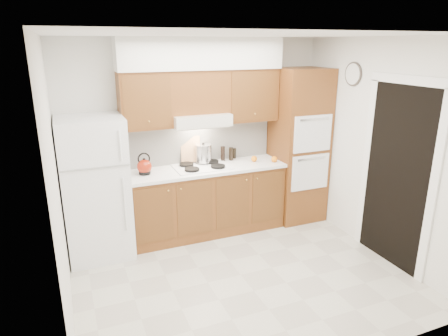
# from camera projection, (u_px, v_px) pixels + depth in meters

# --- Properties ---
(floor) EXTENTS (3.60, 3.60, 0.00)m
(floor) POSITION_uv_depth(u_px,v_px,m) (241.00, 275.00, 4.54)
(floor) COLOR beige
(floor) RESTS_ON ground
(ceiling) EXTENTS (3.60, 3.60, 0.00)m
(ceiling) POSITION_uv_depth(u_px,v_px,m) (244.00, 35.00, 3.76)
(ceiling) COLOR white
(ceiling) RESTS_ON wall_back
(wall_back) EXTENTS (3.60, 0.02, 2.60)m
(wall_back) POSITION_uv_depth(u_px,v_px,m) (196.00, 136.00, 5.48)
(wall_back) COLOR silver
(wall_back) RESTS_ON floor
(wall_left) EXTENTS (0.02, 3.00, 2.60)m
(wall_left) POSITION_uv_depth(u_px,v_px,m) (56.00, 189.00, 3.50)
(wall_left) COLOR silver
(wall_left) RESTS_ON floor
(wall_right) EXTENTS (0.02, 3.00, 2.60)m
(wall_right) POSITION_uv_depth(u_px,v_px,m) (378.00, 149.00, 4.81)
(wall_right) COLOR silver
(wall_right) RESTS_ON floor
(fridge) EXTENTS (0.75, 0.72, 1.72)m
(fridge) POSITION_uv_depth(u_px,v_px,m) (96.00, 188.00, 4.78)
(fridge) COLOR white
(fridge) RESTS_ON floor
(base_cabinets) EXTENTS (2.11, 0.60, 0.90)m
(base_cabinets) POSITION_uv_depth(u_px,v_px,m) (206.00, 201.00, 5.48)
(base_cabinets) COLOR brown
(base_cabinets) RESTS_ON floor
(countertop) EXTENTS (2.13, 0.62, 0.04)m
(countertop) POSITION_uv_depth(u_px,v_px,m) (206.00, 169.00, 5.33)
(countertop) COLOR white
(countertop) RESTS_ON base_cabinets
(backsplash) EXTENTS (2.11, 0.03, 0.56)m
(backsplash) POSITION_uv_depth(u_px,v_px,m) (199.00, 142.00, 5.50)
(backsplash) COLOR white
(backsplash) RESTS_ON countertop
(oven_cabinet) EXTENTS (0.70, 0.65, 2.20)m
(oven_cabinet) POSITION_uv_depth(u_px,v_px,m) (298.00, 146.00, 5.77)
(oven_cabinet) COLOR brown
(oven_cabinet) RESTS_ON floor
(upper_cab_left) EXTENTS (0.63, 0.33, 0.70)m
(upper_cab_left) POSITION_uv_depth(u_px,v_px,m) (145.00, 100.00, 4.91)
(upper_cab_left) COLOR brown
(upper_cab_left) RESTS_ON wall_back
(upper_cab_right) EXTENTS (0.73, 0.33, 0.70)m
(upper_cab_right) POSITION_uv_depth(u_px,v_px,m) (249.00, 95.00, 5.43)
(upper_cab_right) COLOR brown
(upper_cab_right) RESTS_ON wall_back
(range_hood) EXTENTS (0.75, 0.45, 0.15)m
(range_hood) POSITION_uv_depth(u_px,v_px,m) (200.00, 119.00, 5.19)
(range_hood) COLOR silver
(range_hood) RESTS_ON wall_back
(upper_cab_over_hood) EXTENTS (0.75, 0.33, 0.55)m
(upper_cab_over_hood) POSITION_uv_depth(u_px,v_px,m) (198.00, 92.00, 5.14)
(upper_cab_over_hood) COLOR brown
(upper_cab_over_hood) RESTS_ON range_hood
(soffit) EXTENTS (2.13, 0.36, 0.40)m
(soffit) POSITION_uv_depth(u_px,v_px,m) (201.00, 53.00, 5.00)
(soffit) COLOR silver
(soffit) RESTS_ON wall_back
(cooktop) EXTENTS (0.74, 0.50, 0.01)m
(cooktop) POSITION_uv_depth(u_px,v_px,m) (202.00, 167.00, 5.32)
(cooktop) COLOR white
(cooktop) RESTS_ON countertop
(doorway) EXTENTS (0.02, 0.90, 2.10)m
(doorway) POSITION_uv_depth(u_px,v_px,m) (396.00, 178.00, 4.57)
(doorway) COLOR black
(doorway) RESTS_ON floor
(wall_clock) EXTENTS (0.02, 0.30, 0.30)m
(wall_clock) POSITION_uv_depth(u_px,v_px,m) (353.00, 74.00, 5.03)
(wall_clock) COLOR #3F3833
(wall_clock) RESTS_ON wall_right
(kettle) EXTENTS (0.20, 0.20, 0.19)m
(kettle) POSITION_uv_depth(u_px,v_px,m) (144.00, 167.00, 5.00)
(kettle) COLOR maroon
(kettle) RESTS_ON countertop
(cutting_board) EXTENTS (0.27, 0.13, 0.35)m
(cutting_board) POSITION_uv_depth(u_px,v_px,m) (191.00, 149.00, 5.44)
(cutting_board) COLOR tan
(cutting_board) RESTS_ON countertop
(stock_pot) EXTENTS (0.24, 0.24, 0.23)m
(stock_pot) POSITION_uv_depth(u_px,v_px,m) (204.00, 153.00, 5.44)
(stock_pot) COLOR silver
(stock_pot) RESTS_ON cooktop
(condiment_a) EXTENTS (0.08, 0.08, 0.21)m
(condiment_a) POSITION_uv_depth(u_px,v_px,m) (223.00, 154.00, 5.57)
(condiment_a) COLOR black
(condiment_a) RESTS_ON countertop
(condiment_b) EXTENTS (0.07, 0.07, 0.18)m
(condiment_b) POSITION_uv_depth(u_px,v_px,m) (231.00, 154.00, 5.62)
(condiment_b) COLOR black
(condiment_b) RESTS_ON countertop
(condiment_c) EXTENTS (0.07, 0.07, 0.15)m
(condiment_c) POSITION_uv_depth(u_px,v_px,m) (234.00, 153.00, 5.72)
(condiment_c) COLOR black
(condiment_c) RESTS_ON countertop
(orange_near) EXTENTS (0.11, 0.11, 0.09)m
(orange_near) POSITION_uv_depth(u_px,v_px,m) (274.00, 159.00, 5.53)
(orange_near) COLOR orange
(orange_near) RESTS_ON countertop
(orange_far) EXTENTS (0.10, 0.10, 0.08)m
(orange_far) POSITION_uv_depth(u_px,v_px,m) (254.00, 159.00, 5.56)
(orange_far) COLOR orange
(orange_far) RESTS_ON countertop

